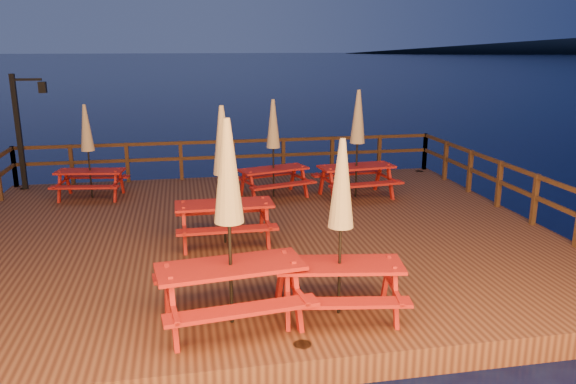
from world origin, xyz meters
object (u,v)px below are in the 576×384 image
lamp_post (24,121)px  picnic_table_1 (273,147)px  picnic_table_0 (88,150)px  picnic_table_2 (223,173)px

lamp_post → picnic_table_1: 6.52m
picnic_table_0 → picnic_table_1: 4.54m
lamp_post → picnic_table_1: lamp_post is taller
picnic_table_0 → picnic_table_2: 4.94m
picnic_table_0 → lamp_post: bearing=152.7°
picnic_table_1 → picnic_table_2: size_ratio=0.92×
lamp_post → picnic_table_2: bearing=-47.5°
lamp_post → picnic_table_0: size_ratio=1.29×
picnic_table_0 → picnic_table_1: (4.48, -0.74, 0.06)m
picnic_table_0 → picnic_table_2: bearing=-43.7°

